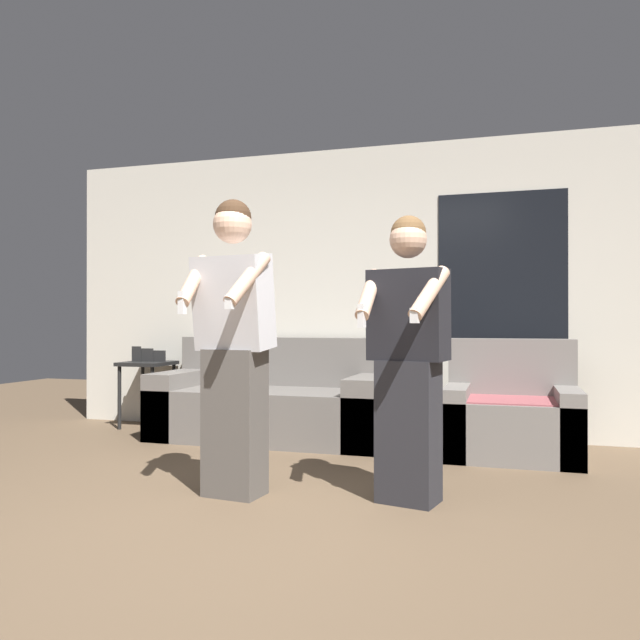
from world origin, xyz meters
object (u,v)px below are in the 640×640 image
side_table (147,372)px  couch (274,404)px  armchair (512,417)px  person_left (234,344)px  person_right (408,357)px

side_table → couch: bearing=-7.9°
armchair → side_table: bearing=173.9°
side_table → person_left: 2.77m
couch → person_right: 2.28m
couch → person_left: (0.44, -1.82, 0.60)m
side_table → person_left: (1.86, -2.02, 0.36)m
side_table → person_right: 3.45m
person_left → person_right: person_left is taller
side_table → person_right: bearing=-32.7°
armchair → person_left: bearing=-134.3°
armchair → person_right: bearing=-111.5°
person_right → armchair: bearing=68.5°
armchair → side_table: (-3.48, 0.37, 0.25)m
armchair → person_left: 2.39m
couch → person_left: 1.97m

